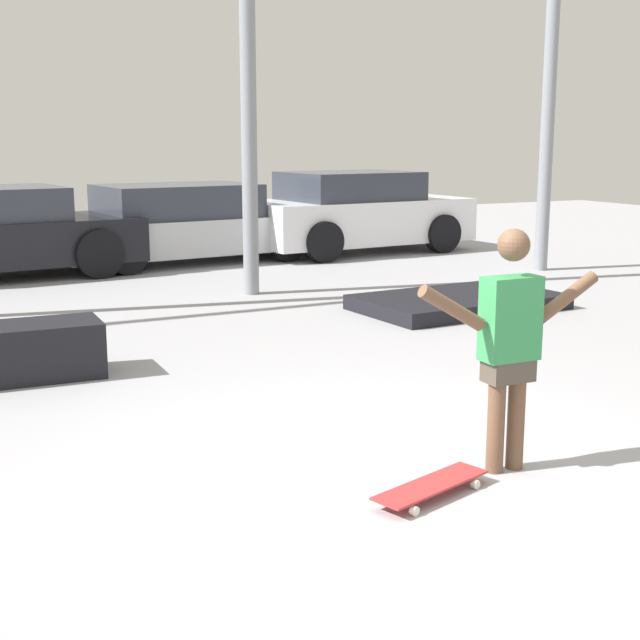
# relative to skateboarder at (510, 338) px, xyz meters

# --- Properties ---
(ground_plane) EXTENTS (36.00, 36.00, 0.00)m
(ground_plane) POSITION_rel_skateboarder_xyz_m (-0.70, 0.13, -0.82)
(ground_plane) COLOR #9E9EA3
(skateboarder) EXTENTS (1.27, 0.19, 1.48)m
(skateboarder) POSITION_rel_skateboarder_xyz_m (0.00, 0.00, 0.00)
(skateboarder) COLOR brown
(skateboarder) RESTS_ON ground_plane
(skateboard) EXTENTS (0.83, 0.44, 0.08)m
(skateboard) POSITION_rel_skateboarder_xyz_m (-0.63, -0.15, -0.76)
(skateboard) COLOR red
(skateboard) RESTS_ON ground_plane
(manual_pad) EXTENTS (2.44, 1.53, 0.17)m
(manual_pad) POSITION_rel_skateboarder_xyz_m (2.79, 4.43, -0.74)
(manual_pad) COLOR black
(manual_pad) RESTS_ON ground_plane
(canopy_support_right) EXTENTS (4.98, 0.20, 5.54)m
(canopy_support_right) POSITION_rel_skateboarder_xyz_m (3.38, 6.49, 2.53)
(canopy_support_right) COLOR gray
(canopy_support_right) RESTS_ON ground_plane
(parked_car_silver) EXTENTS (4.54, 2.24, 1.26)m
(parked_car_silver) POSITION_rel_skateboarder_xyz_m (1.20, 9.83, -0.22)
(parked_car_silver) COLOR #B7BABF
(parked_car_silver) RESTS_ON ground_plane
(parked_car_white) EXTENTS (4.10, 2.22, 1.41)m
(parked_car_white) POSITION_rel_skateboarder_xyz_m (4.29, 9.70, -0.14)
(parked_car_white) COLOR white
(parked_car_white) RESTS_ON ground_plane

